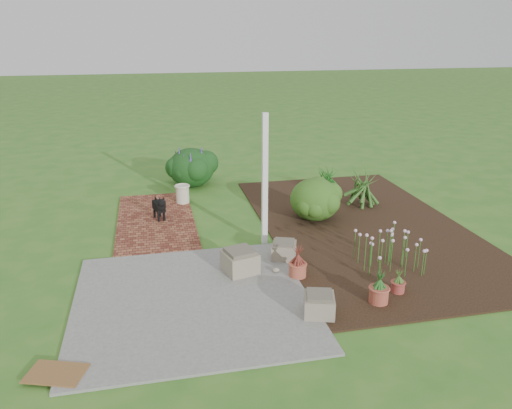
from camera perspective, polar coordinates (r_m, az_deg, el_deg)
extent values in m
plane|color=#2F6820|center=(9.42, -0.68, -4.90)|extent=(80.00, 80.00, 0.00)
cube|color=slate|center=(7.71, -7.31, -10.78)|extent=(3.50, 3.50, 0.04)
cube|color=#59251C|center=(10.87, -11.37, -1.77)|extent=(1.60, 3.50, 0.04)
cube|color=black|center=(10.58, 12.16, -2.45)|extent=(4.00, 7.00, 0.03)
cube|color=white|center=(9.13, 1.01, 2.69)|extent=(0.10, 0.10, 2.50)
cube|color=#736758|center=(7.26, 7.23, -11.34)|extent=(0.53, 0.53, 0.28)
cube|color=gray|center=(8.37, -1.84, -6.59)|extent=(0.63, 0.63, 0.34)
cube|color=gray|center=(8.87, 3.21, -5.27)|extent=(0.53, 0.53, 0.27)
cube|color=brown|center=(6.63, -21.89, -17.46)|extent=(0.77, 0.62, 0.02)
cube|color=black|center=(10.78, -11.05, -0.18)|extent=(0.28, 0.43, 0.18)
cylinder|color=black|center=(10.70, -11.07, -1.41)|extent=(0.05, 0.05, 0.20)
cylinder|color=black|center=(10.73, -10.45, -1.30)|extent=(0.05, 0.05, 0.20)
cylinder|color=black|center=(10.96, -11.52, -0.93)|extent=(0.05, 0.05, 0.20)
cylinder|color=black|center=(10.99, -10.91, -0.83)|extent=(0.05, 0.05, 0.20)
sphere|color=black|center=(10.51, -10.71, 0.16)|extent=(0.17, 0.17, 0.17)
cone|color=black|center=(10.93, -11.42, 0.75)|extent=(0.10, 0.14, 0.15)
cylinder|color=beige|center=(11.74, -8.40, 1.19)|extent=(0.37, 0.37, 0.41)
ellipsoid|color=#1A3812|center=(10.66, 6.78, 0.71)|extent=(1.09, 1.09, 0.91)
cylinder|color=#A94F39|center=(8.28, 4.78, -7.44)|extent=(0.33, 0.33, 0.23)
cylinder|color=brown|center=(8.11, 15.90, -9.03)|extent=(0.25, 0.25, 0.17)
cylinder|color=#9F4735|center=(7.74, 13.85, -9.99)|extent=(0.29, 0.29, 0.24)
ellipsoid|color=black|center=(13.09, -7.40, 4.34)|extent=(1.36, 1.36, 1.01)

